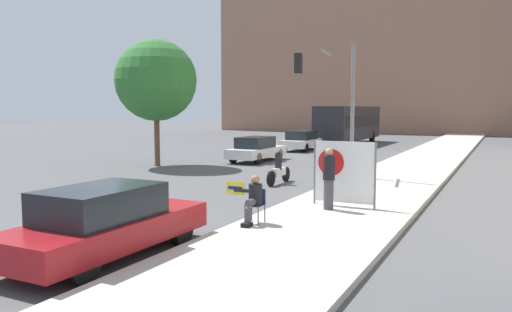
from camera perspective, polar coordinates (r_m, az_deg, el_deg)
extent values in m
plane|color=#4F4F51|center=(11.83, -16.83, -9.49)|extent=(160.00, 160.00, 0.00)
cube|color=#B7B2A8|center=(23.77, 16.68, -1.85)|extent=(3.86, 90.00, 0.16)
cube|color=#936B56|center=(67.67, 18.57, 12.18)|extent=(52.00, 12.00, 22.52)
cylinder|color=#474C56|center=(12.40, -1.29, -6.76)|extent=(0.03, 0.03, 0.45)
cylinder|color=#474C56|center=(12.23, 0.25, -6.93)|extent=(0.03, 0.03, 0.45)
cylinder|color=#474C56|center=(12.72, -0.50, -6.45)|extent=(0.03, 0.03, 0.45)
cylinder|color=#474C56|center=(12.56, 1.01, -6.61)|extent=(0.03, 0.03, 0.45)
cube|color=navy|center=(12.43, -0.13, -5.64)|extent=(0.40, 0.40, 0.02)
cube|color=navy|center=(12.56, 0.26, -4.59)|extent=(0.40, 0.02, 0.38)
cylinder|color=#424247|center=(12.27, -0.47, -5.31)|extent=(0.18, 0.42, 0.18)
cylinder|color=#424247|center=(12.15, -0.93, -7.01)|extent=(0.16, 0.16, 0.45)
cube|color=black|center=(12.14, -1.06, -7.86)|extent=(0.20, 0.28, 0.10)
cylinder|color=black|center=(12.40, -0.07, -4.39)|extent=(0.34, 0.34, 0.52)
sphere|color=#936B4C|center=(12.35, -0.07, -2.70)|extent=(0.22, 0.22, 0.22)
cylinder|color=black|center=(12.47, -1.58, -3.96)|extent=(0.45, 0.09, 0.09)
cube|color=yellow|center=(12.56, -2.39, -3.67)|extent=(0.51, 0.02, 0.34)
cube|color=navy|center=(12.55, -2.42, -3.68)|extent=(0.39, 0.01, 0.08)
cylinder|color=#424247|center=(14.26, 8.29, -4.38)|extent=(0.28, 0.28, 0.85)
cylinder|color=black|center=(14.15, 8.33, -1.35)|extent=(0.34, 0.34, 0.67)
sphere|color=tan|center=(14.11, 8.36, 0.45)|extent=(0.22, 0.22, 0.22)
cylinder|color=slate|center=(15.02, 6.72, -1.84)|extent=(0.06, 0.06, 1.90)
cylinder|color=slate|center=(14.51, 13.46, -2.21)|extent=(0.06, 0.06, 1.90)
cube|color=white|center=(14.73, 10.04, -1.83)|extent=(1.81, 0.02, 1.80)
cylinder|color=red|center=(14.80, 8.55, -0.72)|extent=(0.79, 0.01, 0.79)
cylinder|color=slate|center=(21.02, 10.97, 5.05)|extent=(0.16, 0.16, 5.47)
cylinder|color=slate|center=(21.32, 7.95, 11.66)|extent=(0.46, 2.30, 0.11)
cube|color=black|center=(21.52, 4.87, 10.51)|extent=(0.34, 0.34, 0.84)
sphere|color=green|center=(21.49, 4.86, 9.77)|extent=(0.18, 0.18, 0.18)
cube|color=maroon|center=(10.62, -16.55, -8.16)|extent=(1.79, 4.59, 0.55)
cube|color=black|center=(10.37, -17.34, -5.15)|extent=(1.54, 2.39, 0.64)
cylinder|color=black|center=(12.21, -14.61, -7.42)|extent=(0.22, 0.64, 0.64)
cylinder|color=black|center=(11.26, -8.54, -8.40)|extent=(0.22, 0.64, 0.64)
cylinder|color=black|center=(10.32, -25.27, -10.15)|extent=(0.22, 0.64, 0.64)
cylinder|color=black|center=(9.17, -19.10, -11.86)|extent=(0.22, 0.64, 0.64)
cube|color=white|center=(28.42, 0.09, 0.46)|extent=(1.74, 4.51, 0.52)
cube|color=black|center=(28.22, -0.08, 1.58)|extent=(1.49, 2.34, 0.62)
cylinder|color=black|center=(30.02, -0.01, 0.32)|extent=(0.22, 0.64, 0.64)
cylinder|color=black|center=(29.37, 2.63, 0.20)|extent=(0.22, 0.64, 0.64)
cylinder|color=black|center=(27.57, -2.63, -0.14)|extent=(0.22, 0.64, 0.64)
cylinder|color=black|center=(26.86, 0.19, -0.28)|extent=(0.22, 0.64, 0.64)
cube|color=silver|center=(36.01, 5.35, 1.50)|extent=(1.80, 4.67, 0.53)
cube|color=black|center=(35.80, 5.25, 2.40)|extent=(1.54, 2.43, 0.63)
cylinder|color=black|center=(37.66, 5.04, 1.34)|extent=(0.22, 0.64, 0.64)
cylinder|color=black|center=(37.11, 7.30, 1.26)|extent=(0.22, 0.64, 0.64)
cylinder|color=black|center=(34.99, 3.28, 1.04)|extent=(0.22, 0.64, 0.64)
cylinder|color=black|center=(34.40, 5.69, 0.95)|extent=(0.22, 0.64, 0.64)
cube|color=#232328|center=(42.47, 10.61, 3.74)|extent=(2.47, 11.28, 2.73)
cube|color=black|center=(42.46, 10.61, 3.96)|extent=(2.49, 10.72, 0.89)
cylinder|color=black|center=(46.18, 10.50, 2.28)|extent=(0.30, 1.04, 1.04)
cylinder|color=black|center=(45.62, 13.12, 2.19)|extent=(0.30, 1.04, 1.04)
cylinder|color=black|center=(39.53, 7.64, 1.80)|extent=(0.30, 1.04, 1.04)
cylinder|color=black|center=(38.87, 10.67, 1.69)|extent=(0.30, 1.04, 1.04)
cube|color=white|center=(19.96, 2.62, -1.82)|extent=(0.24, 0.88, 0.32)
cylinder|color=black|center=(19.87, 2.56, -0.73)|extent=(0.28, 0.28, 0.62)
sphere|color=black|center=(19.84, 2.57, 0.21)|extent=(0.24, 0.24, 0.24)
cylinder|color=black|center=(20.65, 3.45, -2.08)|extent=(0.10, 0.60, 0.60)
cylinder|color=black|center=(19.32, 1.72, -2.59)|extent=(0.10, 0.60, 0.60)
cylinder|color=brown|center=(26.58, -11.25, 2.08)|extent=(0.28, 0.28, 2.98)
sphere|color=#2D6B2D|center=(26.58, -11.36, 8.48)|extent=(4.21, 4.21, 4.21)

